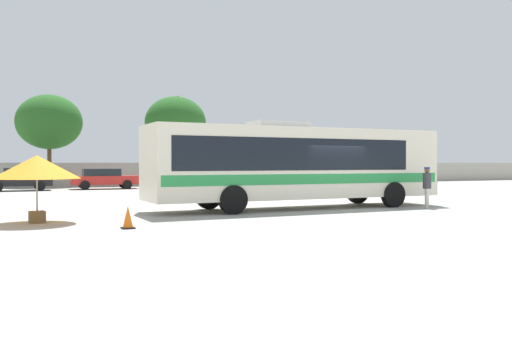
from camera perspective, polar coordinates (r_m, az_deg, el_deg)
The scene contains 12 objects.
ground_plane at distance 31.04m, azimuth -2.06°, elevation -2.59°, with size 300.00×300.00×0.00m, color #A3A099.
perimeter_wall at distance 44.51m, azimuth -8.88°, elevation -0.39°, with size 80.00×0.30×1.85m, color #9E998C.
coach_bus_cream_green at distance 21.89m, azimuth 4.12°, elevation 0.83°, with size 12.40×2.99×3.45m.
attendant_by_bus_door at distance 23.03m, azimuth 17.46°, elevation -1.44°, with size 0.46×0.46×1.66m.
vendor_umbrella_near_gate_orange at distance 17.84m, azimuth -21.96°, elevation 0.27°, with size 2.58×2.58×2.06m.
parked_car_leftmost_black at distance 39.14m, azimuth -23.49°, elevation -0.79°, with size 4.11×2.05×1.51m.
parked_car_second_red at distance 39.87m, azimuth -15.63°, elevation -0.78°, with size 4.63×2.08×1.42m.
parked_car_third_white at distance 41.03m, azimuth -7.68°, elevation -0.67°, with size 4.27×2.02×1.49m.
utility_pole_near at distance 48.13m, azimuth -8.18°, elevation 3.38°, with size 1.80×0.24×7.68m.
roadside_tree_left at distance 45.75m, azimuth -20.83°, elevation 4.76°, with size 5.04×5.04×7.19m.
roadside_tree_midleft at distance 47.62m, azimuth -8.43°, elevation 5.00°, with size 5.24×5.24×7.57m.
traffic_cone_on_apron at distance 15.60m, azimuth -13.26°, elevation -4.82°, with size 0.36×0.36×0.64m.
Camera 1 is at (-11.52, -18.77, 1.82)m, focal length 38.22 mm.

